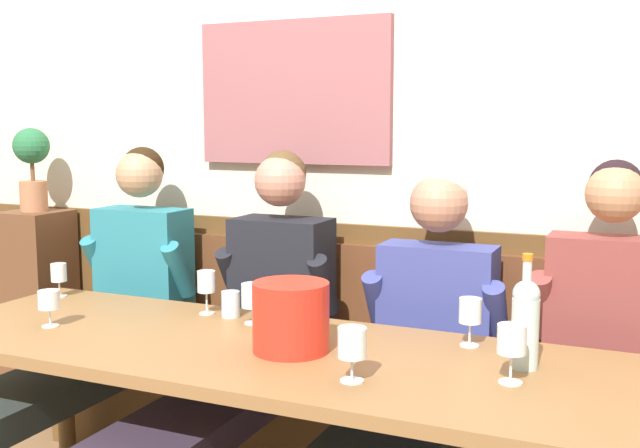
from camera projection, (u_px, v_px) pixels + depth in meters
name	position (u px, v px, depth m)	size (l,w,h in m)	color
room_wall_back	(372.00, 133.00, 3.14)	(6.80, 0.12, 2.80)	beige
wood_wainscot_panel	(367.00, 343.00, 3.21)	(6.80, 0.03, 1.02)	brown
wall_bench	(348.00, 411.00, 3.05)	(2.74, 0.42, 0.94)	brown
dining_table	(268.00, 370.00, 2.37)	(2.44, 0.79, 0.75)	brown
person_left_seat	(95.00, 319.00, 3.08)	(0.52, 1.25, 1.34)	#373133
person_center_right_seat	(244.00, 335.00, 2.81)	(0.49, 1.26, 1.34)	#2C3736
person_right_seat	(408.00, 371.00, 2.52)	(0.53, 1.26, 1.28)	#2A2430
person_center_left_seat	(600.00, 394.00, 2.28)	(0.52, 1.25, 1.32)	#302D3F
ice_bucket	(291.00, 317.00, 2.30)	(0.24, 0.24, 0.22)	red
wine_bottle_amber_mid	(525.00, 320.00, 2.13)	(0.08, 0.08, 0.33)	#B0CAC5
wine_glass_center_rear	(253.00, 298.00, 2.62)	(0.08, 0.08, 0.14)	silver
wine_glass_center_front	(512.00, 342.00, 2.01)	(0.08, 0.08, 0.16)	silver
wine_glass_left_end	(59.00, 274.00, 3.03)	(0.06, 0.06, 0.14)	silver
wine_glass_mid_right	(206.00, 283.00, 2.75)	(0.07, 0.07, 0.16)	silver
wine_glass_by_bottle	(352.00, 346.00, 2.03)	(0.08, 0.08, 0.15)	silver
wine_glass_mid_left	(49.00, 301.00, 2.58)	(0.07, 0.07, 0.13)	silver
wine_glass_near_bucket	(470.00, 313.00, 2.35)	(0.07, 0.07, 0.15)	silver
water_tumbler_left	(231.00, 304.00, 2.72)	(0.07, 0.07, 0.09)	silver
corner_pedestal	(40.00, 313.00, 3.72)	(0.28, 0.28, 1.02)	brown
potted_plant	(32.00, 162.00, 3.62)	(0.17, 0.17, 0.40)	#A66B49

